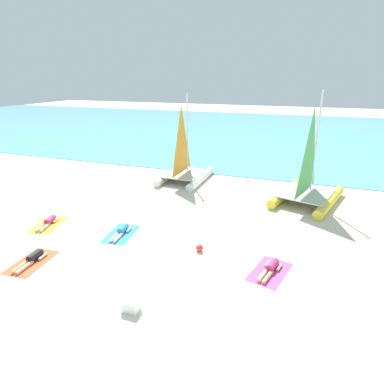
{
  "coord_description": "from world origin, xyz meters",
  "views": [
    {
      "loc": [
        5.01,
        -8.22,
        6.58
      ],
      "look_at": [
        0.0,
        5.78,
        1.2
      ],
      "focal_mm": 30.15,
      "sensor_mm": 36.0,
      "label": 1
    }
  ],
  "objects": [
    {
      "name": "sunbather_center_right",
      "position": [
        -2.23,
        2.77,
        0.13
      ],
      "size": [
        0.58,
        1.57,
        0.3
      ],
      "rotation": [
        0.0,
        0.0,
        0.11
      ],
      "color": "#268CCC",
      "rests_on": "towel_center_right"
    },
    {
      "name": "towel_center_left",
      "position": [
        -4.16,
        -0.42,
        0.01
      ],
      "size": [
        1.26,
        1.99,
        0.01
      ],
      "primitive_type": "cube",
      "rotation": [
        0.0,
        0.0,
        0.09
      ],
      "color": "#EA5933",
      "rests_on": "ground"
    },
    {
      "name": "sailboat_white",
      "position": [
        -2.34,
        10.85,
        0.83
      ],
      "size": [
        2.78,
        4.31,
        5.57
      ],
      "rotation": [
        0.0,
        0.0,
        -0.01
      ],
      "color": "white",
      "rests_on": "ground"
    },
    {
      "name": "ground_plane",
      "position": [
        0.0,
        10.0,
        0.0
      ],
      "size": [
        120.0,
        120.0,
        0.0
      ],
      "primitive_type": "plane",
      "color": "beige"
    },
    {
      "name": "sunbather_leftmost",
      "position": [
        -5.97,
        2.44,
        0.13
      ],
      "size": [
        0.77,
        1.55,
        0.3
      ],
      "rotation": [
        0.0,
        0.0,
        0.25
      ],
      "color": "#D83372",
      "rests_on": "towel_leftmost"
    },
    {
      "name": "towel_leftmost",
      "position": [
        -5.95,
        2.37,
        0.01
      ],
      "size": [
        1.54,
        2.11,
        0.01
      ],
      "primitive_type": "cube",
      "rotation": [
        0.0,
        0.0,
        0.25
      ],
      "color": "yellow",
      "rests_on": "ground"
    },
    {
      "name": "sailboat_yellow",
      "position": [
        5.35,
        9.45,
        0.88
      ],
      "size": [
        4.02,
        5.16,
        5.93
      ],
      "rotation": [
        0.0,
        0.0,
        -0.27
      ],
      "color": "yellow",
      "rests_on": "ground"
    },
    {
      "name": "towel_center_right",
      "position": [
        -2.22,
        2.7,
        0.01
      ],
      "size": [
        1.29,
        2.0,
        0.01
      ],
      "primitive_type": "cube",
      "rotation": [
        0.0,
        0.0,
        0.11
      ],
      "color": "#338CD8",
      "rests_on": "ground"
    },
    {
      "name": "towel_rightmost",
      "position": [
        4.31,
        1.96,
        0.01
      ],
      "size": [
        1.53,
        2.11,
        0.01
      ],
      "primitive_type": "cube",
      "rotation": [
        0.0,
        0.0,
        -0.25
      ],
      "color": "#D84C99",
      "rests_on": "ground"
    },
    {
      "name": "ocean_water",
      "position": [
        0.0,
        32.84,
        0.03
      ],
      "size": [
        120.0,
        40.0,
        0.05
      ],
      "primitive_type": "cube",
      "color": "#5BB2C1",
      "rests_on": "ground"
    },
    {
      "name": "sunbather_rightmost",
      "position": [
        4.33,
        2.02,
        0.13
      ],
      "size": [
        0.76,
        1.55,
        0.3
      ],
      "rotation": [
        0.0,
        0.0,
        -0.25
      ],
      "color": "#D83372",
      "rests_on": "towel_rightmost"
    },
    {
      "name": "sunbather_center_left",
      "position": [
        -4.17,
        -0.35,
        0.13
      ],
      "size": [
        0.58,
        1.57,
        0.3
      ],
      "rotation": [
        0.0,
        0.0,
        0.09
      ],
      "color": "black",
      "rests_on": "towel_center_left"
    },
    {
      "name": "cooler_box",
      "position": [
        0.68,
        -1.48,
        0.18
      ],
      "size": [
        0.5,
        0.36,
        0.36
      ],
      "primitive_type": "cube",
      "color": "white",
      "rests_on": "ground"
    },
    {
      "name": "beach_ball",
      "position": [
        1.5,
        2.47,
        0.15
      ],
      "size": [
        0.3,
        0.3,
        0.3
      ],
      "primitive_type": "sphere",
      "color": "red",
      "rests_on": "ground"
    }
  ]
}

